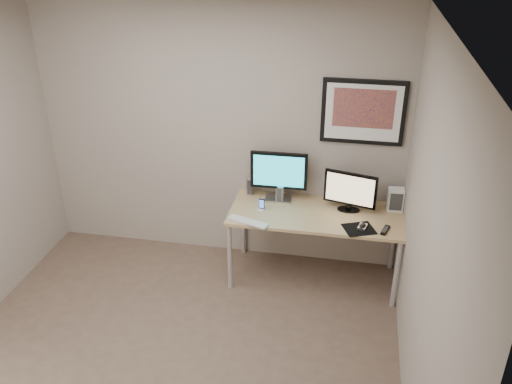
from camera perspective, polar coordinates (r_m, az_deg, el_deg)
floor at (r=4.61m, az=-8.83°, el=-17.19°), size 3.60×3.60×0.00m
room at (r=4.05m, az=-8.43°, el=4.27°), size 3.60×3.60×3.60m
desk at (r=5.10m, az=6.29°, el=-2.83°), size 1.60×0.70×0.73m
framed_art at (r=5.01m, az=11.21°, el=8.25°), size 0.75×0.04×0.60m
monitor_large at (r=5.15m, az=2.41°, el=1.90°), size 0.54×0.18×0.49m
monitor_tv at (r=5.05m, az=9.88°, el=0.11°), size 0.49×0.16×0.39m
speaker_left at (r=5.34m, az=-0.69°, el=0.63°), size 0.09×0.09×0.17m
speaker_right at (r=5.21m, az=2.58°, el=-0.19°), size 0.08×0.08×0.16m
phone_dock at (r=5.06m, az=0.61°, el=-1.31°), size 0.06×0.06×0.12m
keyboard at (r=4.89m, az=-0.89°, el=-3.12°), size 0.41×0.23×0.01m
mousepad at (r=4.87m, az=10.79°, el=-3.84°), size 0.33×0.31×0.00m
mouse at (r=4.88m, az=11.15°, el=-3.51°), size 0.08×0.12×0.04m
remote at (r=4.88m, az=13.45°, el=-3.91°), size 0.09×0.17×0.02m
fan_unit at (r=5.20m, az=14.48°, el=-0.76°), size 0.15×0.11×0.22m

